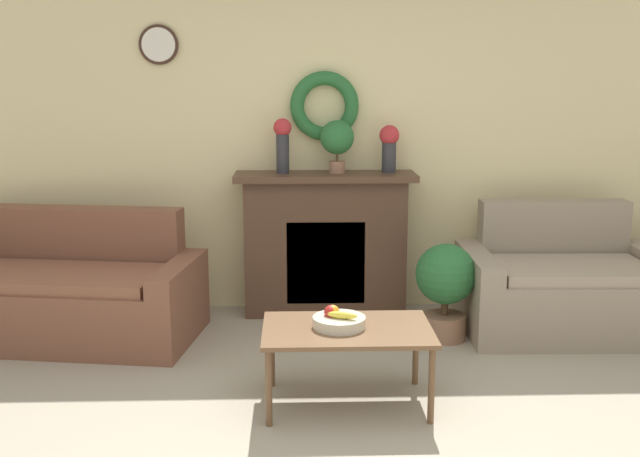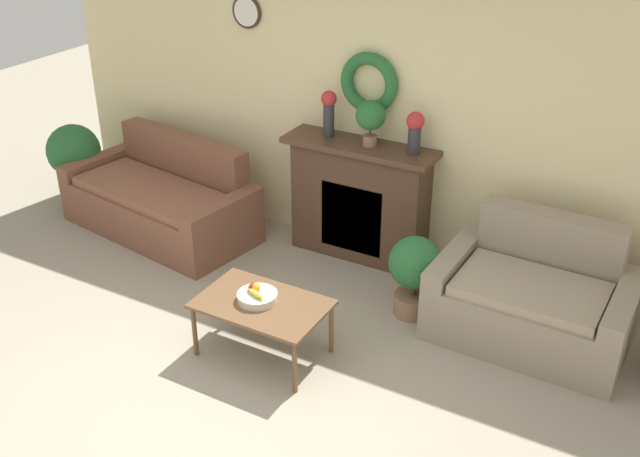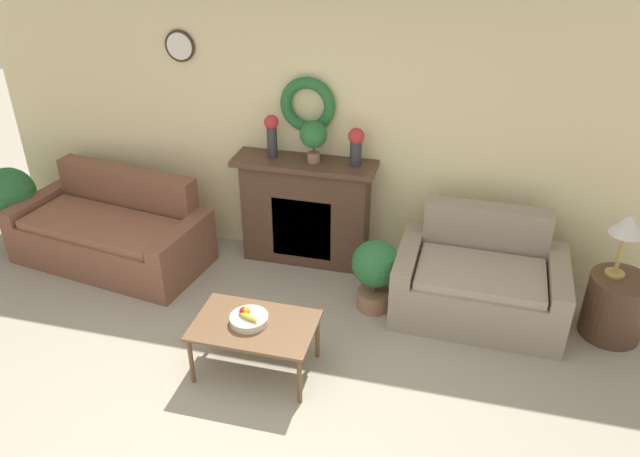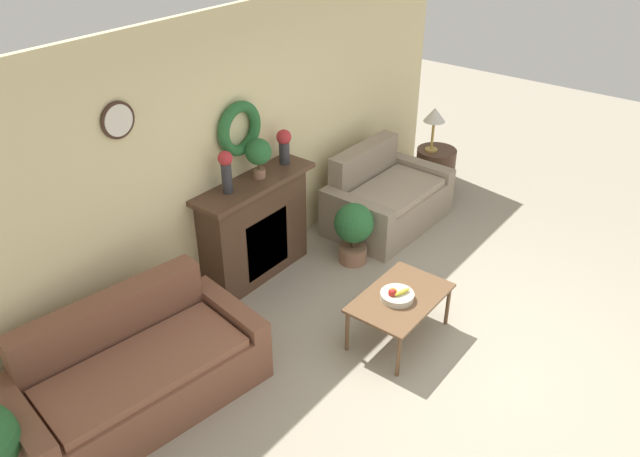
{
  "view_description": "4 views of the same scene",
  "coord_description": "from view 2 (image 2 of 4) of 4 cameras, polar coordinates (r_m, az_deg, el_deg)",
  "views": [
    {
      "loc": [
        -0.34,
        -3.18,
        1.83
      ],
      "look_at": [
        -0.19,
        1.28,
        0.92
      ],
      "focal_mm": 42.0,
      "sensor_mm": 36.0,
      "label": 1
    },
    {
      "loc": [
        2.54,
        -2.96,
        3.47
      ],
      "look_at": [
        0.03,
        1.5,
        0.75
      ],
      "focal_mm": 42.0,
      "sensor_mm": 36.0,
      "label": 2
    },
    {
      "loc": [
        1.37,
        -2.76,
        3.47
      ],
      "look_at": [
        0.25,
        1.62,
        0.88
      ],
      "focal_mm": 35.0,
      "sensor_mm": 36.0,
      "label": 3
    },
    {
      "loc": [
        -3.96,
        -1.35,
        3.8
      ],
      "look_at": [
        -0.18,
        1.58,
        0.92
      ],
      "focal_mm": 35.0,
      "sensor_mm": 36.0,
      "label": 4
    }
  ],
  "objects": [
    {
      "name": "vase_on_mantel_right",
      "position": [
        6.24,
        7.24,
        7.5
      ],
      "size": [
        0.15,
        0.15,
        0.36
      ],
      "color": "#2D2D33",
      "rests_on": "fireplace"
    },
    {
      "name": "wall_back",
      "position": [
        6.54,
        4.84,
        9.0
      ],
      "size": [
        6.8,
        0.17,
        2.7
      ],
      "color": "beige",
      "rests_on": "ground_plane"
    },
    {
      "name": "fireplace",
      "position": [
        6.71,
        3.02,
        2.18
      ],
      "size": [
        1.37,
        0.41,
        1.1
      ],
      "color": "#4C3323",
      "rests_on": "ground_plane"
    },
    {
      "name": "potted_plant_on_mantel",
      "position": [
        6.35,
        3.87,
        8.48
      ],
      "size": [
        0.26,
        0.26,
        0.4
      ],
      "color": "#8E664C",
      "rests_on": "fireplace"
    },
    {
      "name": "coffee_table",
      "position": [
        5.49,
        -4.43,
        -6.03
      ],
      "size": [
        0.94,
        0.61,
        0.45
      ],
      "color": "brown",
      "rests_on": "ground_plane"
    },
    {
      "name": "potted_plant_floor_by_loveseat",
      "position": [
        5.97,
        7.22,
        -3.16
      ],
      "size": [
        0.42,
        0.42,
        0.69
      ],
      "color": "#8E664C",
      "rests_on": "ground_plane"
    },
    {
      "name": "couch_left",
      "position": [
        7.43,
        -11.89,
        2.12
      ],
      "size": [
        2.04,
        1.2,
        0.88
      ],
      "rotation": [
        0.0,
        0.0,
        -0.15
      ],
      "color": "brown",
      "rests_on": "ground_plane"
    },
    {
      "name": "vase_on_mantel_left",
      "position": [
        6.55,
        0.68,
        9.02
      ],
      "size": [
        0.14,
        0.14,
        0.41
      ],
      "color": "#2D2D33",
      "rests_on": "fireplace"
    },
    {
      "name": "loveseat_right",
      "position": [
        5.96,
        15.92,
        -5.23
      ],
      "size": [
        1.47,
        0.97,
        0.9
      ],
      "rotation": [
        0.0,
        0.0,
        -0.02
      ],
      "color": "gray",
      "rests_on": "ground_plane"
    },
    {
      "name": "fruit_bowl",
      "position": [
        5.48,
        -4.84,
        -5.1
      ],
      "size": [
        0.3,
        0.3,
        0.12
      ],
      "color": "beige",
      "rests_on": "coffee_table"
    },
    {
      "name": "ground_plane",
      "position": [
        5.22,
        -8.64,
        -14.08
      ],
      "size": [
        16.0,
        16.0,
        0.0
      ],
      "primitive_type": "plane",
      "color": "#9E937F"
    },
    {
      "name": "potted_plant_floor_by_couch",
      "position": [
        8.15,
        -18.23,
        5.45
      ],
      "size": [
        0.55,
        0.55,
        0.85
      ],
      "color": "#8E664C",
      "rests_on": "ground_plane"
    }
  ]
}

